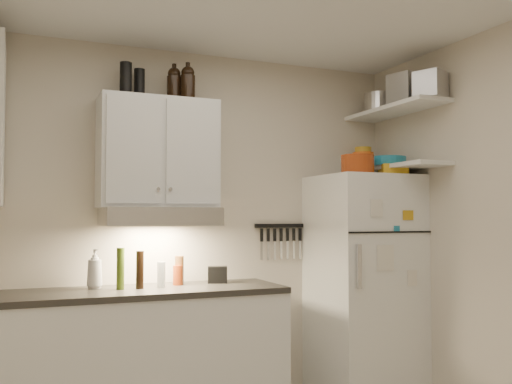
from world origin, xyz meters
name	(u,v)px	position (x,y,z in m)	size (l,w,h in m)	color
back_wall	(192,229)	(0.00, 1.51, 1.30)	(3.20, 0.02, 2.60)	beige
base_cabinet	(123,365)	(-0.55, 1.20, 0.44)	(2.10, 0.60, 0.88)	white
countertop	(123,293)	(-0.55, 1.20, 0.90)	(2.10, 0.62, 0.04)	#2E2B27
upper_cabinet	(158,153)	(-0.30, 1.33, 1.83)	(0.80, 0.33, 0.75)	white
range_hood	(160,217)	(-0.30, 1.27, 1.39)	(0.76, 0.46, 0.12)	silver
fridge	(364,288)	(1.25, 1.16, 0.85)	(0.70, 0.68, 1.70)	white
shelf_hi	(395,110)	(1.45, 1.02, 2.20)	(0.30, 0.95, 0.03)	white
shelf_lo	(395,168)	(1.45, 1.02, 1.76)	(0.30, 0.95, 0.03)	white
knife_strip	(280,226)	(0.70, 1.49, 1.32)	(0.42, 0.02, 0.03)	black
dutch_oven	(358,165)	(1.10, 1.01, 1.77)	(0.24, 0.24, 0.14)	#963611
book_stack	(393,170)	(1.39, 0.98, 1.74)	(0.18, 0.23, 0.08)	gold
spice_jar	(375,170)	(1.36, 1.16, 1.75)	(0.06, 0.06, 0.10)	silver
stock_pot	(379,105)	(1.51, 1.32, 2.30)	(0.24, 0.24, 0.17)	silver
tin_a	(406,90)	(1.45, 0.88, 2.33)	(0.22, 0.20, 0.22)	#AAAAAD
tin_b	(430,85)	(1.46, 0.63, 2.31)	(0.19, 0.19, 0.19)	#AAAAAD
bowl_teal	(369,164)	(1.42, 1.34, 1.82)	(0.21, 0.21, 0.09)	teal
bowl_orange	(363,156)	(1.40, 1.38, 1.89)	(0.17, 0.17, 0.05)	orange
bowl_yellow	(363,150)	(1.40, 1.38, 1.93)	(0.13, 0.13, 0.04)	gold
plates	(388,161)	(1.40, 1.05, 1.81)	(0.28, 0.28, 0.07)	teal
growler_a	(174,83)	(-0.19, 1.32, 2.32)	(0.10, 0.10, 0.24)	black
growler_b	(188,83)	(-0.11, 1.27, 2.32)	(0.10, 0.10, 0.24)	black
thermos_a	(139,85)	(-0.42, 1.40, 2.31)	(0.07, 0.07, 0.22)	black
thermos_b	(126,80)	(-0.52, 1.33, 2.32)	(0.08, 0.08, 0.23)	black
soap_bottle	(95,266)	(-0.71, 1.33, 1.06)	(0.11, 0.11, 0.29)	white
pepper_mill	(179,270)	(-0.15, 1.33, 1.02)	(0.06, 0.06, 0.20)	brown
oil_bottle	(120,269)	(-0.57, 1.21, 1.05)	(0.05, 0.05, 0.27)	#486218
vinegar_bottle	(140,270)	(-0.44, 1.20, 1.04)	(0.05, 0.05, 0.25)	black
clear_bottle	(161,274)	(-0.30, 1.23, 1.00)	(0.06, 0.06, 0.17)	silver
red_jar	(178,275)	(-0.16, 1.30, 0.99)	(0.07, 0.07, 0.14)	#963611
caddy	(218,275)	(0.13, 1.32, 0.98)	(0.14, 0.10, 0.12)	black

